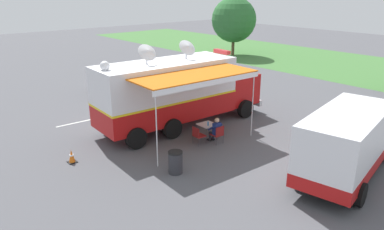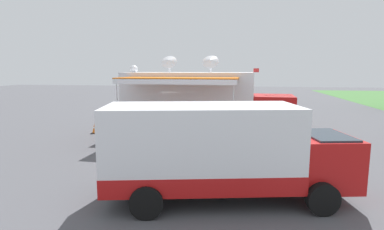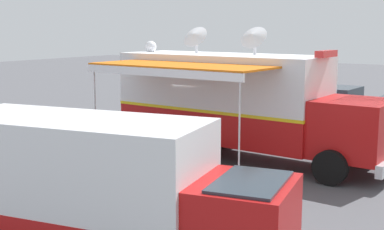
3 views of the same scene
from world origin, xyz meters
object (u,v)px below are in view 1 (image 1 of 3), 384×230
folding_chair_at_table (218,133)px  folding_chair_beside_table (198,134)px  seated_responder (215,129)px  car_behind_truck (118,80)px  trash_bin (175,162)px  command_truck (179,90)px  water_bottle (208,123)px  traffic_cone (72,156)px  support_truck (350,142)px  folding_table (207,125)px  car_far_corner (174,79)px

folding_chair_at_table → folding_chair_beside_table: same height
seated_responder → car_behind_truck: bearing=174.9°
trash_bin → car_behind_truck: size_ratio=0.21×
command_truck → water_bottle: size_ratio=42.83×
folding_chair_at_table → traffic_cone: size_ratio=1.50×
folding_chair_at_table → trash_bin: trash_bin is taller
seated_responder → car_behind_truck: car_behind_truck is taller
command_truck → traffic_cone: command_truck is taller
traffic_cone → folding_chair_at_table: bearing=67.2°
folding_chair_beside_table → support_truck: (5.93, 2.48, 0.87)m
folding_chair_beside_table → water_bottle: bearing=99.0°
folding_table → seated_responder: size_ratio=0.67×
command_truck → folding_table: (2.27, -0.07, -1.27)m
command_truck → seated_responder: command_truck is taller
command_truck → water_bottle: command_truck is taller
trash_bin → car_far_corner: bearing=142.4°
folding_chair_beside_table → support_truck: bearing=22.7°
command_truck → trash_bin: bearing=-40.0°
folding_chair_at_table → trash_bin: bearing=-73.2°
car_far_corner → folding_chair_at_table: bearing=-25.6°
folding_chair_beside_table → seated_responder: seated_responder is taller
folding_table → trash_bin: (1.79, -3.34, -0.22)m
folding_chair_at_table → car_behind_truck: car_behind_truck is taller
water_bottle → folding_chair_beside_table: size_ratio=0.26×
trash_bin → traffic_cone: trash_bin is taller
support_truck → seated_responder: bearing=-163.3°
folding_chair_beside_table → trash_bin: bearing=-58.6°
water_bottle → folding_chair_at_table: water_bottle is taller
support_truck → traffic_cone: bearing=-135.8°
seated_responder → traffic_cone: 6.49m
car_behind_truck → traffic_cone: bearing=-39.7°
folding_table → folding_chair_beside_table: bearing=-72.1°
traffic_cone → car_behind_truck: car_behind_truck is taller
car_behind_truck → support_truck: bearing=2.5°
folding_chair_at_table → support_truck: bearing=17.3°
traffic_cone → seated_responder: bearing=68.8°
trash_bin → traffic_cone: size_ratio=1.57×
traffic_cone → folding_chair_beside_table: bearing=69.0°
seated_responder → command_truck: bearing=177.7°
folding_chair_at_table → trash_bin: size_ratio=0.96×
command_truck → support_truck: (8.47, 1.56, -0.56)m
folding_table → folding_chair_beside_table: size_ratio=0.96×
folding_table → folding_chair_at_table: (0.80, -0.05, -0.16)m
folding_chair_at_table → folding_chair_beside_table: 0.95m
folding_table → traffic_cone: (-1.73, -6.08, -0.39)m
support_truck → car_behind_truck: size_ratio=1.65×
folding_table → folding_chair_at_table: 0.82m
command_truck → trash_bin: (4.07, -3.42, -1.49)m
folding_chair_beside_table → car_behind_truck: car_behind_truck is taller
water_bottle → trash_bin: 3.65m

